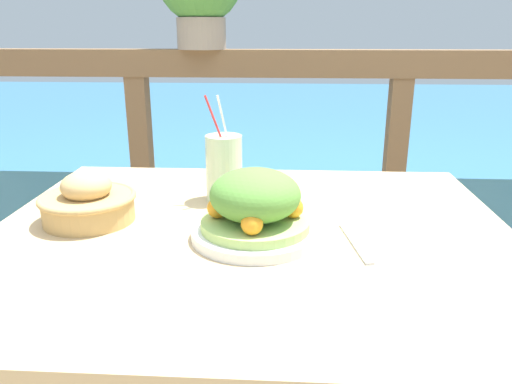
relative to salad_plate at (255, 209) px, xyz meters
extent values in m
cube|color=tan|center=(-0.01, 0.04, -0.08)|extent=(1.05, 0.89, 0.04)
cube|color=tan|center=(-0.48, 0.42, -0.44)|extent=(0.06, 0.06, 0.68)
cube|color=tan|center=(0.46, 0.42, -0.44)|extent=(0.06, 0.06, 0.68)
cube|color=brown|center=(-0.01, 0.85, 0.21)|extent=(2.80, 0.08, 0.09)
cube|color=brown|center=(-0.47, 0.85, -0.30)|extent=(0.07, 0.07, 0.94)
cube|color=brown|center=(0.44, 0.85, -0.30)|extent=(0.07, 0.07, 0.94)
cube|color=teal|center=(-0.01, 3.35, -0.55)|extent=(12.00, 4.00, 0.44)
cylinder|color=silver|center=(0.00, 0.00, -0.05)|extent=(0.25, 0.25, 0.02)
cylinder|color=#A8C66B|center=(0.00, 0.00, -0.03)|extent=(0.21, 0.21, 0.02)
ellipsoid|color=#568E38|center=(0.00, 0.00, 0.03)|extent=(0.17, 0.17, 0.10)
sphere|color=orange|center=(0.07, 0.01, 0.00)|extent=(0.04, 0.04, 0.04)
sphere|color=orange|center=(-0.02, 0.07, 0.00)|extent=(0.04, 0.04, 0.04)
sphere|color=orange|center=(-0.07, 0.00, 0.00)|extent=(0.04, 0.04, 0.04)
sphere|color=orange|center=(0.00, -0.07, 0.00)|extent=(0.04, 0.04, 0.04)
cylinder|color=beige|center=(-0.09, 0.22, 0.02)|extent=(0.08, 0.08, 0.15)
cylinder|color=red|center=(-0.09, 0.21, 0.08)|extent=(0.08, 0.01, 0.21)
cylinder|color=white|center=(-0.08, 0.22, 0.08)|extent=(0.04, 0.06, 0.21)
cylinder|color=tan|center=(-0.35, 0.07, -0.03)|extent=(0.19, 0.19, 0.06)
torus|color=tan|center=(-0.35, 0.07, -0.01)|extent=(0.20, 0.20, 0.01)
ellipsoid|color=tan|center=(-0.35, 0.07, 0.02)|extent=(0.10, 0.10, 0.06)
cylinder|color=gray|center=(-0.23, 0.85, 0.31)|extent=(0.16, 0.16, 0.10)
cube|color=silver|center=(0.19, -0.02, -0.06)|extent=(0.04, 0.18, 0.00)
camera|label=1|loc=(0.05, -0.89, 0.33)|focal=35.00mm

